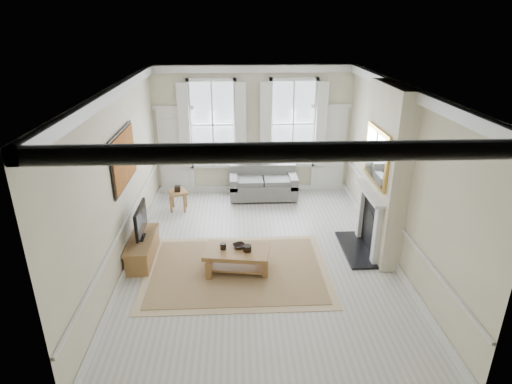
{
  "coord_description": "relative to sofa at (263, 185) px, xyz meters",
  "views": [
    {
      "loc": [
        -0.44,
        -7.46,
        4.51
      ],
      "look_at": [
        -0.07,
        0.45,
        1.25
      ],
      "focal_mm": 30.0,
      "sensor_mm": 36.0,
      "label": 1
    }
  ],
  "objects": [
    {
      "name": "floor",
      "position": [
        -0.25,
        -3.11,
        -0.35
      ],
      "size": [
        7.2,
        7.2,
        0.0
      ],
      "primitive_type": "plane",
      "color": "#B7B5AD",
      "rests_on": "ground"
    },
    {
      "name": "ceiling",
      "position": [
        -0.25,
        -3.11,
        3.05
      ],
      "size": [
        7.2,
        7.2,
        0.0
      ],
      "primitive_type": "plane",
      "rotation": [
        3.14,
        0.0,
        0.0
      ],
      "color": "white",
      "rests_on": "back_wall"
    },
    {
      "name": "back_wall",
      "position": [
        -0.25,
        0.49,
        1.35
      ],
      "size": [
        5.2,
        0.0,
        5.2
      ],
      "primitive_type": "plane",
      "rotation": [
        1.57,
        0.0,
        0.0
      ],
      "color": "beige",
      "rests_on": "floor"
    },
    {
      "name": "left_wall",
      "position": [
        -2.85,
        -3.11,
        1.35
      ],
      "size": [
        0.0,
        7.2,
        7.2
      ],
      "primitive_type": "plane",
      "rotation": [
        1.57,
        0.0,
        1.57
      ],
      "color": "beige",
      "rests_on": "floor"
    },
    {
      "name": "right_wall",
      "position": [
        2.35,
        -3.11,
        1.35
      ],
      "size": [
        0.0,
        7.2,
        7.2
      ],
      "primitive_type": "plane",
      "rotation": [
        1.57,
        0.0,
        -1.57
      ],
      "color": "beige",
      "rests_on": "floor"
    },
    {
      "name": "window_left",
      "position": [
        -1.3,
        0.44,
        1.55
      ],
      "size": [
        1.26,
        0.2,
        2.2
      ],
      "primitive_type": null,
      "color": "#B2BCC6",
      "rests_on": "back_wall"
    },
    {
      "name": "window_right",
      "position": [
        0.8,
        0.44,
        1.55
      ],
      "size": [
        1.26,
        0.2,
        2.2
      ],
      "primitive_type": null,
      "color": "#B2BCC6",
      "rests_on": "back_wall"
    },
    {
      "name": "door_left",
      "position": [
        -2.3,
        0.45,
        0.8
      ],
      "size": [
        0.9,
        0.08,
        2.3
      ],
      "primitive_type": "cube",
      "color": "silver",
      "rests_on": "floor"
    },
    {
      "name": "door_right",
      "position": [
        1.8,
        0.45,
        0.8
      ],
      "size": [
        0.9,
        0.08,
        2.3
      ],
      "primitive_type": "cube",
      "color": "silver",
      "rests_on": "floor"
    },
    {
      "name": "painting",
      "position": [
        -2.81,
        -2.81,
        1.7
      ],
      "size": [
        0.05,
        1.66,
        1.06
      ],
      "primitive_type": "cube",
      "color": "#A45D1C",
      "rests_on": "left_wall"
    },
    {
      "name": "chimney_breast",
      "position": [
        2.18,
        -2.91,
        1.35
      ],
      "size": [
        0.35,
        1.7,
        3.38
      ],
      "primitive_type": "cube",
      "color": "beige",
      "rests_on": "floor"
    },
    {
      "name": "hearth",
      "position": [
        1.75,
        -2.91,
        -0.33
      ],
      "size": [
        0.55,
        1.5,
        0.05
      ],
      "primitive_type": "cube",
      "color": "black",
      "rests_on": "floor"
    },
    {
      "name": "fireplace",
      "position": [
        1.95,
        -2.91,
        0.38
      ],
      "size": [
        0.21,
        1.45,
        1.33
      ],
      "color": "silver",
      "rests_on": "floor"
    },
    {
      "name": "mirror",
      "position": [
        1.96,
        -2.91,
        1.7
      ],
      "size": [
        0.06,
        1.26,
        1.06
      ],
      "primitive_type": "cube",
      "color": "gold",
      "rests_on": "chimney_breast"
    },
    {
      "name": "sofa",
      "position": [
        0.0,
        0.0,
        0.0
      ],
      "size": [
        1.76,
        0.85,
        0.84
      ],
      "color": "#5E5E5C",
      "rests_on": "floor"
    },
    {
      "name": "side_table",
      "position": [
        -2.16,
        -0.7,
        0.04
      ],
      "size": [
        0.53,
        0.53,
        0.5
      ],
      "rotation": [
        0.0,
        0.0,
        0.4
      ],
      "color": "brown",
      "rests_on": "floor"
    },
    {
      "name": "rug",
      "position": [
        -0.73,
        -3.56,
        -0.34
      ],
      "size": [
        3.5,
        2.6,
        0.02
      ],
      "primitive_type": "cube",
      "color": "olive",
      "rests_on": "floor"
    },
    {
      "name": "coffee_table",
      "position": [
        -0.73,
        -3.56,
        0.02
      ],
      "size": [
        1.29,
        0.87,
        0.45
      ],
      "rotation": [
        0.0,
        0.0,
        -0.15
      ],
      "color": "brown",
      "rests_on": "rug"
    },
    {
      "name": "ceramic_pot_a",
      "position": [
        -0.98,
        -3.51,
        0.16
      ],
      "size": [
        0.12,
        0.12,
        0.12
      ],
      "primitive_type": "cylinder",
      "color": "black",
      "rests_on": "coffee_table"
    },
    {
      "name": "ceramic_pot_b",
      "position": [
        -0.53,
        -3.61,
        0.15
      ],
      "size": [
        0.16,
        0.16,
        0.11
      ],
      "primitive_type": "cylinder",
      "color": "black",
      "rests_on": "coffee_table"
    },
    {
      "name": "bowl",
      "position": [
        -0.68,
        -3.46,
        0.13
      ],
      "size": [
        0.31,
        0.31,
        0.06
      ],
      "primitive_type": "imported",
      "rotation": [
        0.0,
        0.0,
        0.37
      ],
      "color": "black",
      "rests_on": "coffee_table"
    },
    {
      "name": "tv_stand",
      "position": [
        -2.59,
        -3.05,
        -0.12
      ],
      "size": [
        0.42,
        1.32,
        0.47
      ],
      "primitive_type": "cube",
      "color": "brown",
      "rests_on": "floor"
    },
    {
      "name": "tv",
      "position": [
        -2.57,
        -3.05,
        0.51
      ],
      "size": [
        0.08,
        0.9,
        0.68
      ],
      "color": "black",
      "rests_on": "tv_stand"
    }
  ]
}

